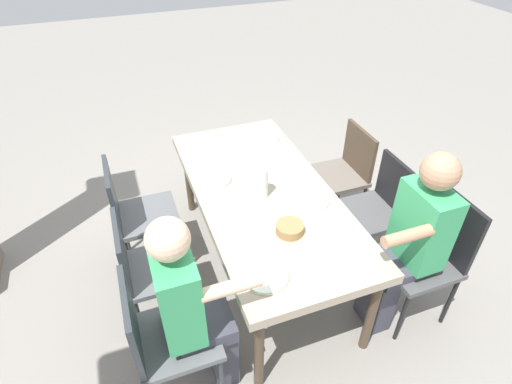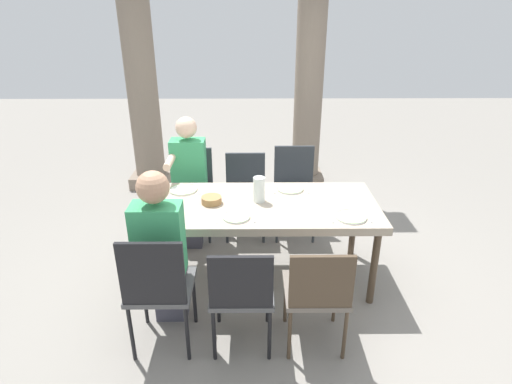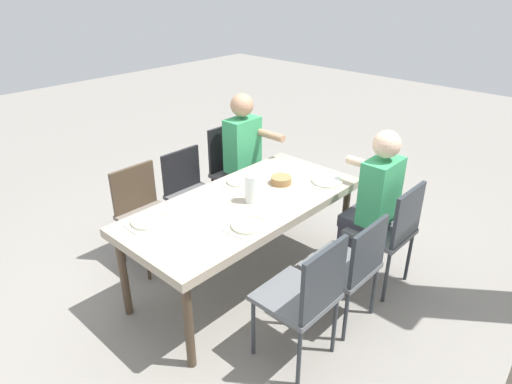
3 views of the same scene
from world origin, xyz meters
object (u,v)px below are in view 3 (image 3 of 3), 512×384
diner_woman_green (371,202)px  water_pitcher (251,190)px  chair_mid_south (191,189)px  bread_basket (281,180)px  chair_mid_north (350,263)px  dining_table (245,208)px  plate_1 (240,181)px  chair_west_south (233,166)px  chair_east_south (144,209)px  plate_2 (248,225)px  plate_3 (149,221)px  plate_0 (327,181)px  chair_east_north (306,294)px  chair_west_north (390,228)px  diner_man_white (247,157)px

diner_woman_green → water_pitcher: (0.70, -0.64, 0.14)m
chair_mid_south → bread_basket: bearing=107.3°
chair_mid_north → diner_woman_green: bearing=-161.9°
dining_table → plate_1: 0.35m
chair_west_south → chair_east_south: (1.08, 0.01, -0.05)m
plate_2 → plate_3: same height
chair_mid_north → plate_0: bearing=-132.6°
chair_mid_south → plate_3: bearing=34.8°
diner_woman_green → plate_0: size_ratio=5.13×
chair_west_south → plate_0: 1.16m
chair_mid_north → plate_1: (-0.05, -1.13, 0.25)m
plate_3 → water_pitcher: water_pitcher is taller
chair_west_south → chair_east_north: (1.08, 1.74, -0.01)m
dining_table → chair_mid_north: size_ratio=2.27×
chair_west_south → plate_2: (0.98, 1.15, 0.20)m
dining_table → chair_mid_north: 0.90m
chair_west_north → diner_man_white: (-0.00, -1.54, 0.18)m
dining_table → water_pitcher: water_pitcher is taller
dining_table → plate_0: (-0.72, 0.27, 0.07)m
chair_west_south → diner_woman_green: bearing=90.1°
chair_west_south → bread_basket: size_ratio=5.60×
chair_mid_south → water_pitcher: size_ratio=3.91×
dining_table → plate_0: bearing=159.6°
chair_east_north → plate_0: 1.24m
plate_1 → plate_0: bearing=133.0°
chair_east_south → plate_2: 1.18m
chair_mid_north → bread_basket: size_ratio=5.03×
chair_east_north → plate_1: (-0.57, -1.14, 0.21)m
diner_man_white → plate_0: size_ratio=5.20×
dining_table → diner_man_white: bearing=-137.4°
chair_mid_south → chair_east_north: (0.52, 1.74, 0.04)m
plate_3 → chair_west_north: bearing=141.0°
chair_mid_north → chair_east_north: bearing=0.4°
plate_1 → chair_west_north: bearing=114.2°
chair_mid_north → bread_basket: 0.95m
plate_2 → plate_0: bearing=-179.3°
chair_mid_south → bread_basket: 0.95m
chair_mid_north → chair_mid_south: (0.00, -1.73, -0.00)m
plate_3 → dining_table: bearing=158.1°
chair_west_south → plate_0: size_ratio=3.75×
chair_east_north → diner_man_white: diner_man_white is taller
chair_mid_north → chair_west_north: bearing=179.8°
chair_east_north → diner_man_white: bearing=-125.1°
chair_mid_south → diner_woman_green: (-0.56, 1.55, 0.20)m
chair_west_north → water_pitcher: bearing=-50.1°
chair_west_north → chair_west_south: size_ratio=0.96×
chair_west_south → chair_mid_north: chair_west_south is taller
diner_man_white → plate_0: (0.01, 0.94, 0.04)m
diner_man_white → water_pitcher: diner_man_white is taller
chair_east_south → chair_east_north: bearing=90.0°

